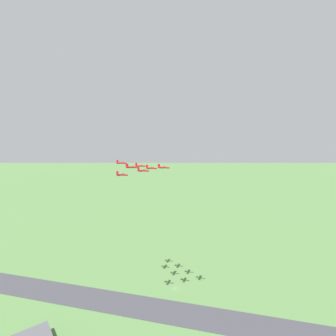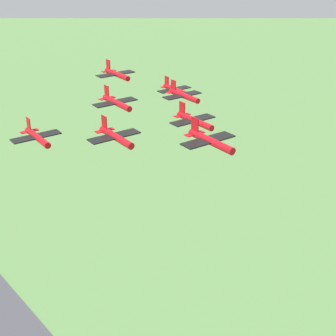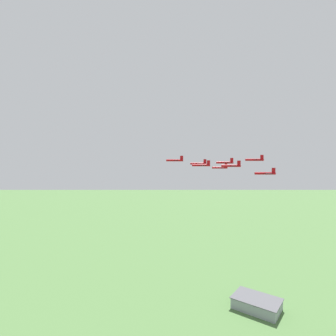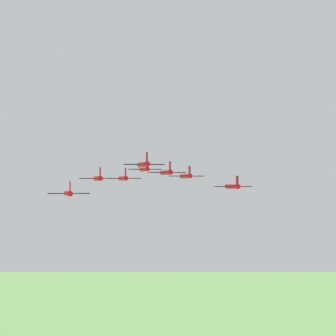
{
  "view_description": "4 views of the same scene",
  "coord_description": "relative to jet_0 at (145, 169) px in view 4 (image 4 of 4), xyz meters",
  "views": [
    {
      "loc": [
        169.86,
        -130.31,
        145.96
      ],
      "look_at": [
        21.01,
        -22.85,
        115.15
      ],
      "focal_mm": 28.0,
      "sensor_mm": 36.0,
      "label": 1
    },
    {
      "loc": [
        76.52,
        -30.85,
        139.22
      ],
      "look_at": [
        19.45,
        -30.19,
        112.09
      ],
      "focal_mm": 50.0,
      "sensor_mm": 36.0,
      "label": 2
    },
    {
      "loc": [
        -59.71,
        85.69,
        115.56
      ],
      "look_at": [
        20.66,
        -22.59,
        111.26
      ],
      "focal_mm": 28.0,
      "sensor_mm": 36.0,
      "label": 3
    },
    {
      "loc": [
        -163.47,
        -105.86,
        111.76
      ],
      "look_at": [
        21.35,
        -29.14,
        115.57
      ],
      "focal_mm": 85.0,
      "sensor_mm": 36.0,
      "label": 4
    }
  ],
  "objects": [
    {
      "name": "jet_3",
      "position": [
        -29.6,
        -2.36,
        -2.44
      ],
      "size": [
        8.08,
        7.95,
        2.91
      ],
      "rotation": [
        0.0,
        0.0,
        5.32
      ],
      "color": "#B20C14"
    },
    {
      "name": "jet_6",
      "position": [
        -44.39,
        -3.53,
        -5.47
      ],
      "size": [
        8.08,
        7.95,
        2.91
      ],
      "rotation": [
        0.0,
        0.0,
        5.32
      ],
      "color": "#B20C14"
    },
    {
      "name": "jet_0",
      "position": [
        0.0,
        0.0,
        0.0
      ],
      "size": [
        8.08,
        7.95,
        2.91
      ],
      "rotation": [
        0.0,
        0.0,
        5.32
      ],
      "color": "#B20C14"
    },
    {
      "name": "jet_2",
      "position": [
        -6.16,
        -13.51,
        -1.79
      ],
      "size": [
        8.08,
        7.95,
        2.91
      ],
      "rotation": [
        0.0,
        0.0,
        5.32
      ],
      "color": "#B20C14"
    },
    {
      "name": "jet_1",
      "position": [
        -14.8,
        -1.18,
        -2.35
      ],
      "size": [
        8.08,
        7.95,
        2.91
      ],
      "rotation": [
        0.0,
        0.0,
        5.32
      ],
      "color": "#B20C14"
    },
    {
      "name": "jet_4",
      "position": [
        -20.96,
        -14.68,
        -1.13
      ],
      "size": [
        8.08,
        7.95,
        2.91
      ],
      "rotation": [
        0.0,
        0.0,
        5.32
      ],
      "color": "#B20C14"
    },
    {
      "name": "jet_7",
      "position": [
        -35.76,
        -15.86,
        0.28
      ],
      "size": [
        8.08,
        7.95,
        2.91
      ],
      "rotation": [
        0.0,
        0.0,
        5.32
      ],
      "color": "#B20C14"
    },
    {
      "name": "jet_5",
      "position": [
        -12.32,
        -27.01,
        -4.21
      ],
      "size": [
        8.08,
        7.95,
        2.91
      ],
      "rotation": [
        0.0,
        0.0,
        5.32
      ],
      "color": "#B20C14"
    }
  ]
}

